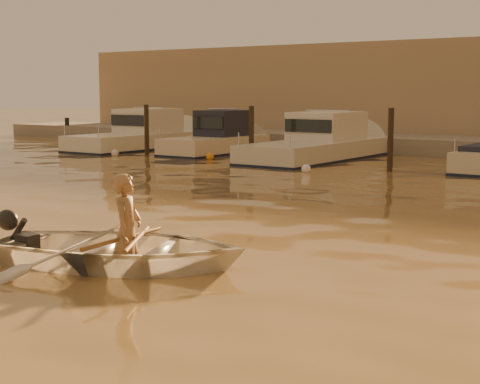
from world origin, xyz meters
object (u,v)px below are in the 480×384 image
Objects in this scene: person at (127,231)px; moored_boat_2 at (317,143)px; dinghy at (121,249)px; moored_boat_0 at (138,135)px; moored_boat_1 at (215,138)px.

moored_boat_2 is at bearing -2.07° from person.
dinghy is 0.44× the size of moored_boat_2.
dinghy is 17.42m from moored_boat_2.
person is 22.15m from moored_boat_0.
moored_boat_1 reaches higher than dinghy.
person is at bearing -56.89° from moored_boat_1.
dinghy is at bearing -70.32° from moored_boat_2.
moored_boat_0 is at bearing 20.28° from person.
moored_boat_0 reaches higher than dinghy.
moored_boat_1 and moored_boat_2 have the same top height.
moored_boat_2 reaches higher than person.
dinghy is 0.48× the size of moored_boat_0.
moored_boat_0 is 4.25m from moored_boat_1.
moored_boat_1 is at bearing 10.74° from dinghy.
dinghy is at bearing -57.17° from moored_boat_1.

